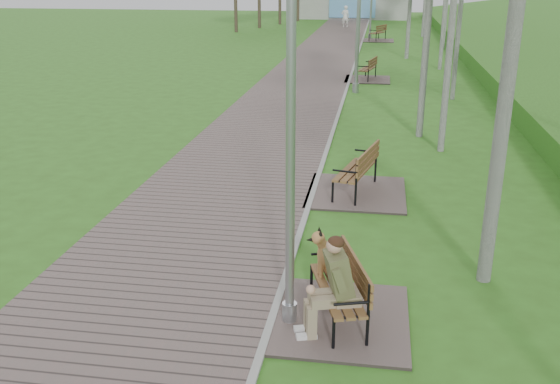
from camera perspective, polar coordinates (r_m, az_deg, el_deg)
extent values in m
plane|color=#35651E|center=(9.24, 0.75, -7.20)|extent=(120.00, 120.00, 0.00)
cube|color=#675854|center=(30.09, 3.47, 11.72)|extent=(3.50, 67.00, 0.04)
cube|color=#999993|center=(29.97, 6.87, 11.59)|extent=(0.10, 67.00, 0.05)
cube|color=#5C99CD|center=(56.68, 6.64, 16.86)|extent=(4.00, 0.20, 2.60)
cube|color=#675854|center=(8.07, 5.50, -11.44)|extent=(1.72, 1.91, 0.04)
cube|color=brown|center=(7.87, 5.23, -8.87)|extent=(0.84, 1.49, 0.04)
cube|color=brown|center=(7.80, 6.94, -7.06)|extent=(0.46, 1.38, 0.31)
cube|color=#675854|center=(12.41, 7.01, -0.05)|extent=(1.90, 2.11, 0.04)
cube|color=brown|center=(12.26, 6.86, 1.97)|extent=(0.83, 1.65, 0.04)
cube|color=brown|center=(12.12, 8.07, 3.11)|extent=(0.41, 1.55, 0.35)
cube|color=#675854|center=(25.58, 8.01, 10.15)|extent=(1.78, 1.97, 0.04)
cube|color=brown|center=(25.52, 7.94, 11.10)|extent=(0.72, 1.54, 0.04)
cube|color=brown|center=(25.43, 8.50, 11.65)|extent=(0.33, 1.46, 0.33)
cube|color=#675854|center=(40.17, 8.93, 13.52)|extent=(1.94, 2.16, 0.04)
cube|color=brown|center=(40.12, 8.89, 14.19)|extent=(1.05, 1.69, 0.04)
cube|color=brown|center=(40.00, 9.27, 14.57)|extent=(0.63, 1.52, 0.36)
cylinder|color=#93969A|center=(7.92, 0.88, -10.99)|extent=(0.18, 0.18, 0.28)
cylinder|color=#93969A|center=(7.07, 0.97, 4.26)|extent=(0.11, 0.11, 4.60)
cylinder|color=#93969A|center=(22.80, 6.93, 9.43)|extent=(0.23, 0.23, 0.34)
cylinder|color=#93969A|center=(22.48, 7.22, 16.14)|extent=(0.14, 0.14, 5.69)
cylinder|color=#93969A|center=(41.34, 8.21, 13.92)|extent=(0.21, 0.21, 0.32)
imported|color=white|center=(49.20, 5.99, 15.66)|extent=(0.66, 0.51, 1.61)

